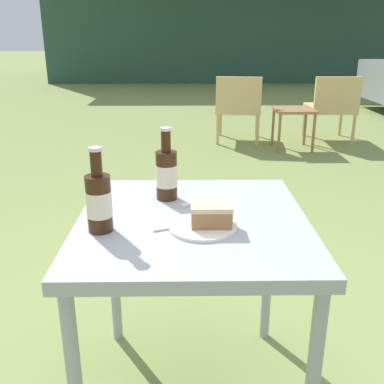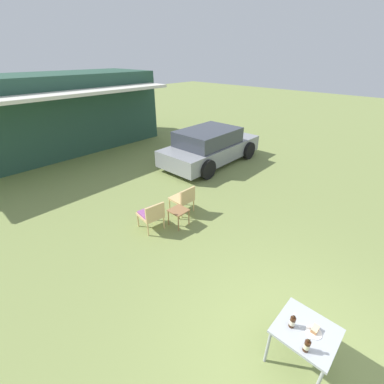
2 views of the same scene
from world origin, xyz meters
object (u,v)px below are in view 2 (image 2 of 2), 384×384
Objects in this scene: wicker_chair_cushioned at (151,214)px; cake_on_plate at (315,330)px; garden_side_table at (179,212)px; parked_car at (210,146)px; wicker_chair_plain at (183,198)px; cola_bottle_far at (307,346)px; cola_bottle_near at (292,322)px; patio_table at (305,334)px.

cake_on_plate reaches higher than wicker_chair_cushioned.
parked_car is at bearing 29.47° from garden_side_table.
garden_side_table is at bearing -151.14° from parked_car.
parked_car is 4.49m from garden_side_table.
wicker_chair_plain is 3.10× the size of cola_bottle_far.
garden_side_table is at bearing 69.97° from cola_bottle_near.
wicker_chair_cushioned is at bearing 81.41° from patio_table.
patio_table is (-5.08, -5.85, -0.04)m from parked_car.
wicker_chair_cushioned is 4.14m from cake_on_plate.
cake_on_plate is (-1.66, -4.06, 0.29)m from wicker_chair_plain.
cake_on_plate is at bearing 1.87° from cola_bottle_far.
wicker_chair_plain is (-3.38, -1.86, -0.23)m from parked_car.
cola_bottle_far is at bearing -132.64° from parked_car.
patio_table is 0.33m from cola_bottle_far.
cola_bottle_far reaches higher than garden_side_table.
cola_bottle_far reaches higher than wicker_chair_cushioned.
garden_side_table is 3.71m from cola_bottle_near.
garden_side_table is at bearing 68.80° from cola_bottle_far.
cola_bottle_far is (-1.45, -3.73, 0.41)m from garden_side_table.
wicker_chair_plain is at bearing 66.87° from patio_table.
cola_bottle_near is at bearing 117.12° from cake_on_plate.
cola_bottle_near and cola_bottle_far have the same top height.
cake_on_plate is 0.32m from cola_bottle_far.
cake_on_plate is 0.29m from cola_bottle_near.
wicker_chair_cushioned is 1.10m from wicker_chair_plain.
cake_on_plate is at bearing 69.26° from wicker_chair_plain.
wicker_chair_plain is at bearing 64.17° from cola_bottle_far.
patio_table is 3.72× the size of cake_on_plate.
garden_side_table is 1.80× the size of cola_bottle_near.
wicker_chair_cushioned is 1.03× the size of patio_table.
cake_on_plate is 0.81× the size of cola_bottle_far.
parked_car is 9.62× the size of garden_side_table.
wicker_chair_plain is 4.34m from patio_table.
patio_table is 0.14m from cake_on_plate.
cola_bottle_far is (-0.87, -4.10, 0.36)m from wicker_chair_cushioned.
cake_on_plate reaches higher than garden_side_table.
parked_car is at bearing 49.63° from cake_on_plate.
parked_car reaches higher than cake_on_plate.
wicker_chair_cushioned is 4.06m from patio_table.
wicker_chair_cushioned is at bearing 0.22° from wicker_chair_plain.
wicker_chair_cushioned and wicker_chair_plain have the same top height.
parked_car reaches higher than cola_bottle_far.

